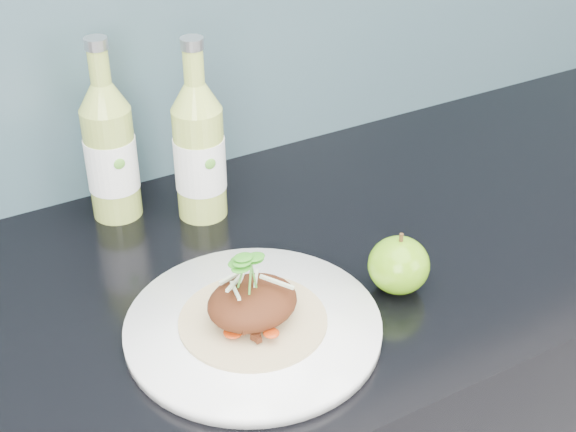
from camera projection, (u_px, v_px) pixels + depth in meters
name	position (u px, v px, depth m)	size (l,w,h in m)	color
dinner_plate	(253.00, 327.00, 0.91)	(0.33, 0.33, 0.02)	white
pork_taco	(252.00, 301.00, 0.89)	(0.17, 0.17, 0.10)	tan
green_apple	(399.00, 265.00, 0.97)	(0.09, 0.09, 0.08)	#3D840E
cider_bottle_left	(110.00, 151.00, 1.08)	(0.08, 0.08, 0.26)	#96AA47
cider_bottle_right	(199.00, 151.00, 1.08)	(0.09, 0.09, 0.26)	#A5BA4D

